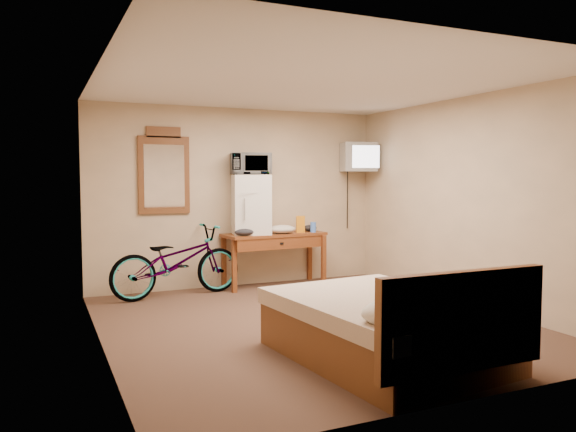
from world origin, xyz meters
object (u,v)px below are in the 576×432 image
object	(u,v)px
wall_mirror	(164,172)
desk	(275,241)
microwave	(251,164)
bicycle	(177,261)
crt_television	(358,157)
blue_cup	(313,227)
mini_fridge	(251,204)
bed	(389,326)

from	to	relation	value
wall_mirror	desk	bearing A→B (deg)	-10.45
microwave	bicycle	bearing A→B (deg)	-158.36
desk	wall_mirror	size ratio (longest dim) A/B	1.29
crt_television	bicycle	bearing A→B (deg)	-177.17
desk	blue_cup	distance (m)	0.59
microwave	bicycle	distance (m)	1.67
mini_fridge	microwave	size ratio (longest dim) A/B	1.52
blue_cup	crt_television	size ratio (longest dim) A/B	0.23
crt_television	bed	world-z (taller)	crt_television
mini_fridge	bed	xyz separation A→B (m)	(-0.05, -3.43, -0.86)
blue_cup	bicycle	distance (m)	2.02
desk	wall_mirror	distance (m)	1.80
desk	blue_cup	bearing A→B (deg)	-7.57
desk	bicycle	size ratio (longest dim) A/B	0.85
microwave	crt_television	size ratio (longest dim) A/B	0.84
microwave	wall_mirror	world-z (taller)	wall_mirror
crt_television	desk	bearing A→B (deg)	-179.02
blue_cup	crt_television	distance (m)	1.30
blue_cup	microwave	bearing A→B (deg)	172.19
bed	desk	bearing A→B (deg)	83.39
wall_mirror	bicycle	distance (m)	1.22
mini_fridge	crt_television	size ratio (longest dim) A/B	1.28
microwave	desk	bearing A→B (deg)	4.80
mini_fridge	bed	world-z (taller)	mini_fridge
crt_television	bicycle	world-z (taller)	crt_television
wall_mirror	bed	distance (m)	4.03
mini_fridge	blue_cup	size ratio (longest dim) A/B	5.65
desk	bed	size ratio (longest dim) A/B	0.73
blue_cup	crt_television	xyz separation A→B (m)	(0.80, 0.10, 1.01)
bed	wall_mirror	bearing A→B (deg)	106.72
desk	blue_cup	size ratio (longest dim) A/B	10.21
microwave	blue_cup	xyz separation A→B (m)	(0.90, -0.12, -0.90)
desk	wall_mirror	world-z (taller)	wall_mirror
mini_fridge	wall_mirror	size ratio (longest dim) A/B	0.71
bicycle	bed	size ratio (longest dim) A/B	0.86
microwave	blue_cup	size ratio (longest dim) A/B	3.72
microwave	crt_television	distance (m)	1.71
mini_fridge	bicycle	world-z (taller)	mini_fridge
microwave	bed	world-z (taller)	microwave
desk	bicycle	xyz separation A→B (m)	(-1.43, -0.11, -0.18)
mini_fridge	crt_television	world-z (taller)	crt_television
mini_fridge	microwave	bearing A→B (deg)	56.28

